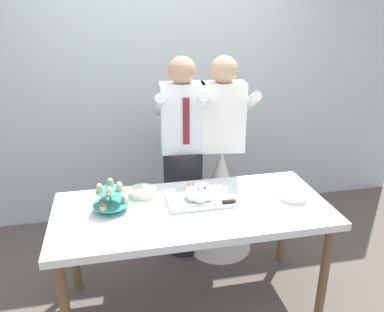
{
  "coord_description": "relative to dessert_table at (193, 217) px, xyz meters",
  "views": [
    {
      "loc": [
        -0.47,
        -2.16,
        2.01
      ],
      "look_at": [
        0.03,
        0.15,
        1.07
      ],
      "focal_mm": 35.98,
      "sensor_mm": 36.0,
      "label": 1
    }
  ],
  "objects": [
    {
      "name": "main_cake_tray",
      "position": [
        0.06,
        0.08,
        0.12
      ],
      "size": [
        0.44,
        0.31,
        0.13
      ],
      "color": "silver",
      "rests_on": "dessert_table"
    },
    {
      "name": "ground_plane",
      "position": [
        0.0,
        0.0,
        -0.7
      ],
      "size": [
        8.0,
        8.0,
        0.0
      ],
      "primitive_type": "plane",
      "color": "#564C47"
    },
    {
      "name": "plate_stack",
      "position": [
        0.7,
        -0.03,
        0.1
      ],
      "size": [
        0.2,
        0.19,
        0.05
      ],
      "color": "white",
      "rests_on": "dessert_table"
    },
    {
      "name": "person_bride",
      "position": [
        0.38,
        0.63,
        -0.12
      ],
      "size": [
        0.56,
        0.56,
        1.66
      ],
      "color": "white",
      "rests_on": "ground_plane"
    },
    {
      "name": "cupcake_stand",
      "position": [
        -0.52,
        0.07,
        0.16
      ],
      "size": [
        0.23,
        0.23,
        0.21
      ],
      "color": "teal",
      "rests_on": "dessert_table"
    },
    {
      "name": "person_groom",
      "position": [
        0.06,
        0.67,
        0.05
      ],
      "size": [
        0.49,
        0.52,
        1.66
      ],
      "color": "#232328",
      "rests_on": "ground_plane"
    },
    {
      "name": "round_cake",
      "position": [
        -0.3,
        0.22,
        0.1
      ],
      "size": [
        0.24,
        0.24,
        0.06
      ],
      "color": "white",
      "rests_on": "dessert_table"
    },
    {
      "name": "rear_wall",
      "position": [
        0.0,
        1.42,
        0.75
      ],
      "size": [
        5.2,
        0.1,
        2.9
      ],
      "primitive_type": "cube",
      "color": "silver",
      "rests_on": "ground_plane"
    },
    {
      "name": "dessert_table",
      "position": [
        0.0,
        0.0,
        0.0
      ],
      "size": [
        1.8,
        0.8,
        0.78
      ],
      "color": "silver",
      "rests_on": "ground_plane"
    }
  ]
}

